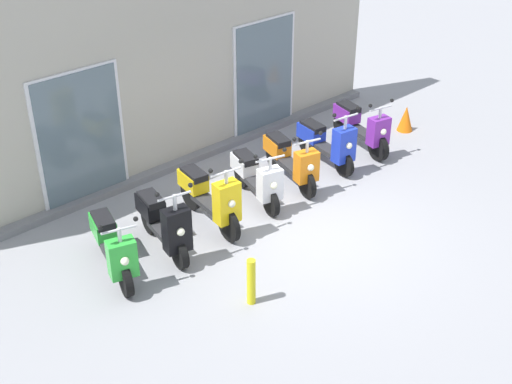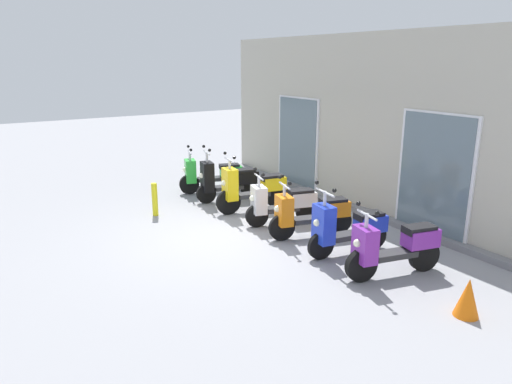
# 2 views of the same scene
# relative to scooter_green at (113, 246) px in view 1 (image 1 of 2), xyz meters

# --- Properties ---
(ground_plane) EXTENTS (40.00, 40.00, 0.00)m
(ground_plane) POSITION_rel_scooter_green_xyz_m (2.81, -1.10, -0.45)
(ground_plane) COLOR #939399
(storefront_facade) EXTENTS (9.68, 0.50, 3.72)m
(storefront_facade) POSITION_rel_scooter_green_xyz_m (2.81, 2.19, 1.35)
(storefront_facade) COLOR #B2AD9E
(storefront_facade) RESTS_ON ground_plane
(scooter_green) EXTENTS (0.77, 1.58, 1.17)m
(scooter_green) POSITION_rel_scooter_green_xyz_m (0.00, 0.00, 0.00)
(scooter_green) COLOR black
(scooter_green) RESTS_ON ground_plane
(scooter_black) EXTENTS (0.67, 1.51, 1.31)m
(scooter_black) POSITION_rel_scooter_green_xyz_m (0.86, -0.05, 0.04)
(scooter_black) COLOR black
(scooter_black) RESTS_ON ground_plane
(scooter_yellow) EXTENTS (0.62, 1.69, 1.31)m
(scooter_yellow) POSITION_rel_scooter_green_xyz_m (1.81, 0.04, 0.07)
(scooter_yellow) COLOR black
(scooter_yellow) RESTS_ON ground_plane
(scooter_white) EXTENTS (0.74, 1.48, 1.15)m
(scooter_white) POSITION_rel_scooter_green_xyz_m (2.85, 0.10, 0.01)
(scooter_white) COLOR black
(scooter_white) RESTS_ON ground_plane
(scooter_orange) EXTENTS (0.75, 1.60, 1.16)m
(scooter_orange) POSITION_rel_scooter_green_xyz_m (3.70, 0.14, 0.02)
(scooter_orange) COLOR black
(scooter_orange) RESTS_ON ground_plane
(scooter_blue) EXTENTS (0.62, 1.53, 1.27)m
(scooter_blue) POSITION_rel_scooter_green_xyz_m (4.66, 0.15, 0.03)
(scooter_blue) COLOR black
(scooter_blue) RESTS_ON ground_plane
(scooter_purple) EXTENTS (0.70, 1.60, 1.17)m
(scooter_purple) POSITION_rel_scooter_green_xyz_m (5.65, 0.18, 0.02)
(scooter_purple) COLOR black
(scooter_purple) RESTS_ON ground_plane
(curb_bollard) EXTENTS (0.12, 0.12, 0.70)m
(curb_bollard) POSITION_rel_scooter_green_xyz_m (0.97, -1.83, -0.10)
(curb_bollard) COLOR yellow
(curb_bollard) RESTS_ON ground_plane
(traffic_cone) EXTENTS (0.32, 0.32, 0.52)m
(traffic_cone) POSITION_rel_scooter_green_xyz_m (6.96, 0.09, -0.19)
(traffic_cone) COLOR orange
(traffic_cone) RESTS_ON ground_plane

